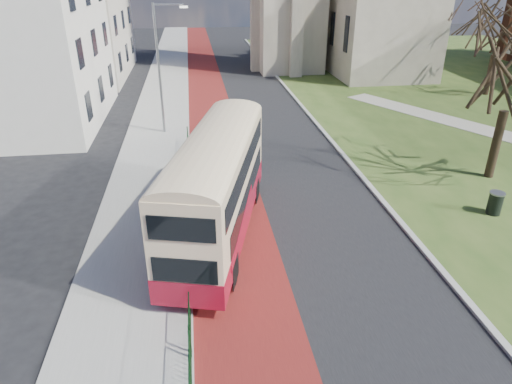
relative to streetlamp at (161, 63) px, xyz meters
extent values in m
plane|color=black|center=(4.35, -18.00, -4.59)|extent=(160.00, 160.00, 0.00)
cube|color=black|center=(5.85, 2.00, -4.59)|extent=(9.00, 120.00, 0.01)
cube|color=#591414|center=(3.15, 2.00, -4.59)|extent=(3.40, 120.00, 0.01)
cube|color=gray|center=(-0.65, 2.00, -4.53)|extent=(4.00, 120.00, 0.12)
cube|color=#999993|center=(1.35, 2.00, -4.53)|extent=(0.25, 120.00, 0.13)
cube|color=#999993|center=(10.45, 4.00, -4.53)|extent=(0.25, 80.00, 0.13)
cylinder|color=#0B3315|center=(1.40, -14.00, -3.49)|extent=(0.04, 24.00, 0.04)
cylinder|color=#0B3315|center=(1.40, -14.00, -4.44)|extent=(0.04, 24.00, 0.04)
cube|color=gray|center=(20.85, 20.00, -0.09)|extent=(9.00, 18.00, 9.00)
cube|color=silver|center=(-9.65, 4.00, 1.66)|extent=(10.00, 14.00, 12.50)
cube|color=beige|center=(-9.65, 20.00, 0.91)|extent=(10.00, 16.00, 11.00)
cylinder|color=gray|center=(-0.15, 0.00, -0.47)|extent=(0.16, 0.16, 8.00)
cylinder|color=gray|center=(0.75, 0.00, 3.43)|extent=(1.80, 0.10, 0.10)
cube|color=silver|center=(1.65, 0.00, 3.28)|extent=(0.50, 0.18, 0.12)
cube|color=maroon|center=(2.63, -13.62, -3.65)|extent=(4.87, 10.42, 0.92)
cube|color=beige|center=(2.63, -13.62, -1.85)|extent=(4.83, 10.37, 2.68)
cube|color=black|center=(1.58, -13.06, -2.68)|extent=(2.18, 8.07, 0.88)
cube|color=black|center=(3.82, -13.65, -2.68)|extent=(2.18, 8.07, 0.88)
cube|color=black|center=(1.51, -13.32, -1.30)|extent=(2.39, 8.85, 0.83)
cube|color=black|center=(3.75, -13.91, -1.30)|extent=(2.39, 8.85, 0.83)
cube|color=black|center=(3.92, -8.74, -2.68)|extent=(2.02, 0.61, 0.97)
cube|color=black|center=(3.92, -8.74, -1.30)|extent=(2.02, 0.61, 0.83)
cube|color=orange|center=(3.92, -8.74, -0.77)|extent=(1.62, 0.52, 0.28)
cylinder|color=black|center=(2.49, -10.01, -4.11)|extent=(0.51, 1.00, 0.96)
cylinder|color=black|center=(4.53, -10.55, -4.11)|extent=(0.51, 1.00, 0.96)
cylinder|color=black|center=(0.83, -16.29, -4.11)|extent=(0.51, 1.00, 0.96)
cylinder|color=black|center=(2.87, -16.83, -4.11)|extent=(0.51, 1.00, 0.96)
cylinder|color=black|center=(17.14, -9.63, -2.78)|extent=(0.57, 0.57, 3.55)
cylinder|color=#2F2117|center=(27.31, 6.80, -2.88)|extent=(0.58, 0.58, 3.35)
cylinder|color=black|center=(14.90, -13.46, -4.06)|extent=(0.78, 0.78, 0.98)
cylinder|color=gray|center=(14.90, -13.46, -3.54)|extent=(0.83, 0.83, 0.07)
camera|label=1|loc=(1.91, -29.79, 5.30)|focal=32.00mm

